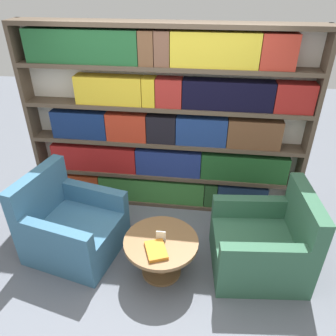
% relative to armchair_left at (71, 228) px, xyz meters
% --- Properties ---
extents(ground_plane, '(14.00, 14.00, 0.00)m').
position_rel_armchair_left_xyz_m(ground_plane, '(0.94, -0.34, -0.31)').
color(ground_plane, slate).
extents(bookshelf, '(3.48, 0.30, 2.36)m').
position_rel_armchair_left_xyz_m(bookshelf, '(0.94, 1.05, 0.84)').
color(bookshelf, silver).
rests_on(bookshelf, ground_plane).
extents(armchair_left, '(1.11, 1.05, 0.97)m').
position_rel_armchair_left_xyz_m(armchair_left, '(0.00, 0.00, 0.00)').
color(armchair_left, '#386684').
rests_on(armchair_left, ground_plane).
extents(armchair_right, '(1.03, 0.95, 0.97)m').
position_rel_armchair_left_xyz_m(armchair_right, '(2.14, -0.01, 0.00)').
color(armchair_right, '#336047').
rests_on(armchair_right, ground_plane).
extents(coffee_table, '(0.77, 0.77, 0.46)m').
position_rel_armchair_left_xyz_m(coffee_table, '(1.07, -0.22, 0.01)').
color(coffee_table, brown).
rests_on(coffee_table, ground_plane).
extents(table_sign, '(0.10, 0.06, 0.12)m').
position_rel_armchair_left_xyz_m(table_sign, '(1.07, -0.22, 0.19)').
color(table_sign, black).
rests_on(table_sign, coffee_table).
extents(stray_book, '(0.27, 0.32, 0.04)m').
position_rel_armchair_left_xyz_m(stray_book, '(1.04, -0.38, 0.16)').
color(stray_book, orange).
rests_on(stray_book, coffee_table).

